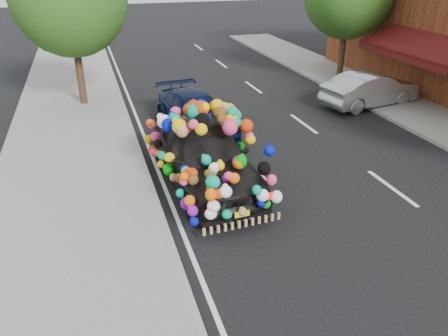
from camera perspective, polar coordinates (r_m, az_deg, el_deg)
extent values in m
plane|color=black|center=(10.39, 5.02, -5.47)|extent=(100.00, 100.00, 0.00)
cube|color=gray|center=(9.78, -19.32, -8.85)|extent=(4.00, 60.00, 0.12)
cube|color=gray|center=(9.81, -7.90, -7.28)|extent=(0.15, 60.00, 0.13)
cube|color=#470E0D|center=(18.93, 23.84, 14.63)|extent=(1.62, 5.20, 0.75)
cube|color=#470E0D|center=(18.53, 21.79, 13.50)|extent=(0.06, 5.20, 0.35)
cylinder|color=#332114|center=(18.10, -18.32, 11.85)|extent=(0.28, 0.28, 2.73)
cylinder|color=#332114|center=(21.87, 15.15, 14.41)|extent=(0.28, 0.28, 2.64)
imported|color=black|center=(11.14, -2.51, 1.62)|extent=(2.22, 4.89, 1.63)
cube|color=red|center=(8.95, -1.49, -5.17)|extent=(0.22, 0.07, 0.14)
cube|color=red|center=(9.40, 6.04, -3.66)|extent=(0.22, 0.07, 0.14)
cube|color=yellow|center=(9.30, 2.36, -6.03)|extent=(0.34, 0.06, 0.12)
imported|color=black|center=(14.84, -3.73, 7.21)|extent=(2.29, 4.56, 1.27)
imported|color=#9FA2A6|center=(18.33, 18.56, 9.71)|extent=(4.23, 2.09, 1.33)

